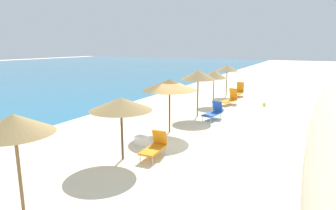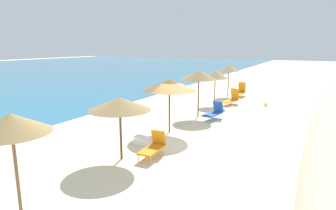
{
  "view_description": "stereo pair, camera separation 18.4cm",
  "coord_description": "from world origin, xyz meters",
  "px_view_note": "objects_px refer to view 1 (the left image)",
  "views": [
    {
      "loc": [
        -11.69,
        -5.27,
        4.28
      ],
      "look_at": [
        1.01,
        1.28,
        1.31
      ],
      "focal_mm": 30.51,
      "sensor_mm": 36.0,
      "label": 1
    },
    {
      "loc": [
        -11.61,
        -5.43,
        4.28
      ],
      "look_at": [
        1.01,
        1.28,
        1.31
      ],
      "focal_mm": 30.51,
      "sensor_mm": 36.0,
      "label": 2
    }
  ],
  "objects_px": {
    "beach_umbrella_4": "(198,75)",
    "beach_umbrella_6": "(227,68)",
    "lounge_chair_0": "(230,99)",
    "cooler_box": "(142,141)",
    "beach_ball": "(264,104)",
    "lounge_chair_3": "(214,112)",
    "beach_umbrella_1": "(14,124)",
    "lounge_chair_1": "(239,91)",
    "beach_umbrella_3": "(170,85)",
    "beach_umbrella_2": "(121,104)",
    "beach_umbrella_5": "(214,74)",
    "lounge_chair_2": "(155,146)"
  },
  "relations": [
    {
      "from": "beach_umbrella_3",
      "to": "beach_ball",
      "type": "bearing_deg",
      "value": -20.29
    },
    {
      "from": "beach_umbrella_4",
      "to": "lounge_chair_1",
      "type": "height_order",
      "value": "beach_umbrella_4"
    },
    {
      "from": "lounge_chair_2",
      "to": "beach_umbrella_3",
      "type": "bearing_deg",
      "value": -75.92
    },
    {
      "from": "lounge_chair_2",
      "to": "beach_umbrella_6",
      "type": "bearing_deg",
      "value": -87.52
    },
    {
      "from": "beach_umbrella_1",
      "to": "beach_umbrella_4",
      "type": "relative_size",
      "value": 0.94
    },
    {
      "from": "beach_umbrella_2",
      "to": "beach_umbrella_3",
      "type": "relative_size",
      "value": 0.9
    },
    {
      "from": "lounge_chair_0",
      "to": "cooler_box",
      "type": "relative_size",
      "value": 3.14
    },
    {
      "from": "beach_umbrella_2",
      "to": "lounge_chair_1",
      "type": "height_order",
      "value": "beach_umbrella_2"
    },
    {
      "from": "lounge_chair_1",
      "to": "beach_umbrella_4",
      "type": "bearing_deg",
      "value": 83.75
    },
    {
      "from": "beach_umbrella_5",
      "to": "cooler_box",
      "type": "distance_m",
      "value": 10.12
    },
    {
      "from": "beach_umbrella_5",
      "to": "lounge_chair_0",
      "type": "distance_m",
      "value": 2.21
    },
    {
      "from": "beach_umbrella_6",
      "to": "beach_umbrella_1",
      "type": "bearing_deg",
      "value": -179.05
    },
    {
      "from": "beach_umbrella_3",
      "to": "beach_umbrella_5",
      "type": "xyz_separation_m",
      "value": [
        7.58,
        0.22,
        -0.16
      ]
    },
    {
      "from": "beach_umbrella_3",
      "to": "beach_umbrella_2",
      "type": "bearing_deg",
      "value": -179.75
    },
    {
      "from": "beach_umbrella_6",
      "to": "beach_ball",
      "type": "distance_m",
      "value": 5.3
    },
    {
      "from": "lounge_chair_3",
      "to": "cooler_box",
      "type": "distance_m",
      "value": 6.02
    },
    {
      "from": "beach_umbrella_4",
      "to": "beach_umbrella_6",
      "type": "height_order",
      "value": "beach_umbrella_4"
    },
    {
      "from": "beach_umbrella_1",
      "to": "lounge_chair_2",
      "type": "xyz_separation_m",
      "value": [
        4.96,
        -1.1,
        -1.99
      ]
    },
    {
      "from": "beach_umbrella_4",
      "to": "beach_umbrella_5",
      "type": "distance_m",
      "value": 3.86
    },
    {
      "from": "lounge_chair_0",
      "to": "lounge_chair_1",
      "type": "relative_size",
      "value": 1.18
    },
    {
      "from": "beach_umbrella_5",
      "to": "lounge_chair_1",
      "type": "xyz_separation_m",
      "value": [
        4.52,
        -0.82,
        -1.79
      ]
    },
    {
      "from": "beach_umbrella_3",
      "to": "beach_umbrella_6",
      "type": "bearing_deg",
      "value": 2.19
    },
    {
      "from": "beach_umbrella_4",
      "to": "beach_ball",
      "type": "xyz_separation_m",
      "value": [
        5.02,
        -3.2,
        -2.43
      ]
    },
    {
      "from": "lounge_chair_0",
      "to": "beach_ball",
      "type": "bearing_deg",
      "value": -152.93
    },
    {
      "from": "beach_umbrella_5",
      "to": "beach_umbrella_2",
      "type": "bearing_deg",
      "value": -178.83
    },
    {
      "from": "beach_umbrella_1",
      "to": "beach_umbrella_2",
      "type": "xyz_separation_m",
      "value": [
        4.14,
        -0.14,
        -0.24
      ]
    },
    {
      "from": "beach_ball",
      "to": "lounge_chair_1",
      "type": "bearing_deg",
      "value": 38.18
    },
    {
      "from": "beach_umbrella_5",
      "to": "beach_umbrella_6",
      "type": "xyz_separation_m",
      "value": [
        4.23,
        0.23,
        0.15
      ]
    },
    {
      "from": "beach_umbrella_1",
      "to": "beach_umbrella_4",
      "type": "distance_m",
      "value": 11.88
    },
    {
      "from": "beach_umbrella_4",
      "to": "lounge_chair_1",
      "type": "bearing_deg",
      "value": -3.87
    },
    {
      "from": "beach_umbrella_1",
      "to": "beach_umbrella_3",
      "type": "relative_size",
      "value": 0.99
    },
    {
      "from": "beach_umbrella_6",
      "to": "beach_umbrella_5",
      "type": "bearing_deg",
      "value": -176.87
    },
    {
      "from": "lounge_chair_3",
      "to": "beach_umbrella_2",
      "type": "bearing_deg",
      "value": 91.18
    },
    {
      "from": "beach_umbrella_4",
      "to": "lounge_chair_1",
      "type": "distance_m",
      "value": 8.64
    },
    {
      "from": "beach_umbrella_4",
      "to": "beach_umbrella_5",
      "type": "bearing_deg",
      "value": 3.81
    },
    {
      "from": "beach_umbrella_5",
      "to": "lounge_chair_0",
      "type": "relative_size",
      "value": 1.43
    },
    {
      "from": "beach_umbrella_6",
      "to": "lounge_chair_3",
      "type": "xyz_separation_m",
      "value": [
        -8.28,
        -1.59,
        -1.97
      ]
    },
    {
      "from": "beach_umbrella_6",
      "to": "beach_ball",
      "type": "relative_size",
      "value": 10.7
    },
    {
      "from": "beach_umbrella_6",
      "to": "lounge_chair_1",
      "type": "relative_size",
      "value": 1.75
    },
    {
      "from": "beach_umbrella_1",
      "to": "beach_umbrella_2",
      "type": "bearing_deg",
      "value": -1.9
    },
    {
      "from": "beach_umbrella_2",
      "to": "lounge_chair_0",
      "type": "relative_size",
      "value": 1.35
    },
    {
      "from": "beach_umbrella_5",
      "to": "beach_umbrella_6",
      "type": "bearing_deg",
      "value": 3.13
    },
    {
      "from": "cooler_box",
      "to": "beach_ball",
      "type": "bearing_deg",
      "value": -17.08
    },
    {
      "from": "lounge_chair_1",
      "to": "beach_ball",
      "type": "distance_m",
      "value": 4.27
    },
    {
      "from": "cooler_box",
      "to": "beach_umbrella_2",
      "type": "bearing_deg",
      "value": -173.52
    },
    {
      "from": "cooler_box",
      "to": "beach_umbrella_4",
      "type": "bearing_deg",
      "value": -1.96
    },
    {
      "from": "beach_umbrella_1",
      "to": "cooler_box",
      "type": "xyz_separation_m",
      "value": [
        5.81,
        0.05,
        -2.2
      ]
    },
    {
      "from": "cooler_box",
      "to": "beach_umbrella_1",
      "type": "bearing_deg",
      "value": -179.49
    },
    {
      "from": "lounge_chair_3",
      "to": "beach_umbrella_1",
      "type": "bearing_deg",
      "value": 93.49
    },
    {
      "from": "beach_umbrella_2",
      "to": "beach_umbrella_5",
      "type": "distance_m",
      "value": 11.58
    }
  ]
}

